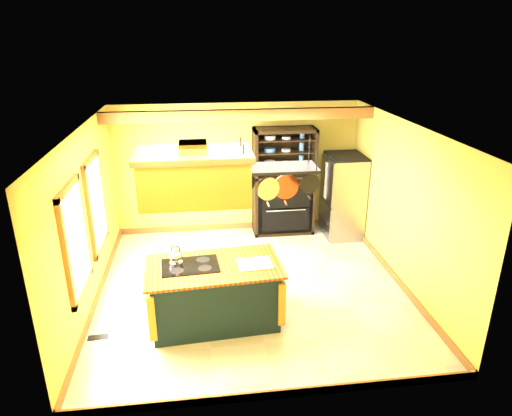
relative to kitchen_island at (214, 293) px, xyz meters
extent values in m
plane|color=beige|center=(0.65, 0.85, -0.47)|extent=(5.00, 5.00, 0.00)
plane|color=white|center=(0.65, 0.85, 2.23)|extent=(5.00, 5.00, 0.00)
cube|color=gold|center=(0.65, 3.35, 0.88)|extent=(5.00, 0.02, 2.70)
cube|color=gold|center=(0.65, -1.65, 0.88)|extent=(5.00, 0.02, 2.70)
cube|color=gold|center=(-1.85, 0.85, 0.88)|extent=(0.02, 5.00, 2.70)
cube|color=gold|center=(3.15, 0.85, 0.88)|extent=(0.02, 5.00, 2.70)
cube|color=#94602D|center=(0.65, 2.55, 2.12)|extent=(5.00, 0.15, 0.20)
cube|color=#94602D|center=(-1.82, 0.05, 0.93)|extent=(0.06, 1.06, 1.56)
cube|color=white|center=(-1.80, 0.05, 0.93)|extent=(0.02, 0.85, 1.34)
cube|color=#94602D|center=(-1.82, 1.45, 0.93)|extent=(0.06, 1.06, 1.56)
cube|color=white|center=(-1.80, 1.45, 0.93)|extent=(0.02, 0.85, 1.34)
cube|color=black|center=(0.00, 0.00, -0.03)|extent=(1.82, 1.08, 0.88)
cube|color=brown|center=(0.00, 0.00, 0.43)|extent=(1.99, 1.20, 0.04)
cube|color=black|center=(-0.32, 0.03, 0.46)|extent=(0.83, 0.61, 0.01)
ellipsoid|color=silver|center=(-0.52, 0.14, 0.56)|extent=(0.20, 0.20, 0.16)
cube|color=white|center=(0.59, -0.04, 0.46)|extent=(0.50, 0.41, 0.02)
cube|color=#B1872C|center=(-0.20, 0.00, 1.73)|extent=(1.41, 0.76, 0.60)
cube|color=#94602D|center=(-0.20, 0.00, 2.07)|extent=(1.50, 0.85, 0.08)
cube|color=#B1872C|center=(-0.20, 0.00, 2.13)|extent=(0.35, 0.35, 0.20)
cube|color=black|center=(0.90, 0.00, 1.85)|extent=(1.05, 0.52, 0.04)
cylinder|color=black|center=(0.43, -0.21, 2.04)|extent=(0.02, 0.02, 0.38)
cylinder|color=black|center=(1.37, 0.21, 2.04)|extent=(0.02, 0.02, 0.38)
cylinder|color=black|center=(0.48, 0.10, 1.65)|extent=(0.27, 0.03, 0.27)
cylinder|color=silver|center=(0.76, -0.11, 1.60)|extent=(0.31, 0.03, 0.31)
cylinder|color=#C14930|center=(1.04, 0.10, 1.55)|extent=(0.36, 0.03, 0.36)
cylinder|color=black|center=(1.32, -0.11, 1.65)|extent=(0.27, 0.03, 0.27)
cube|color=gray|center=(2.78, 2.75, 0.37)|extent=(0.70, 0.86, 1.68)
cube|color=gray|center=(2.41, 2.53, 0.74)|extent=(0.03, 0.41, 0.91)
cube|color=gray|center=(2.41, 2.96, 0.74)|extent=(0.03, 0.41, 0.91)
cube|color=gray|center=(2.41, 2.75, -0.08)|extent=(0.03, 0.83, 0.71)
cube|color=black|center=(2.78, 2.75, -0.44)|extent=(0.67, 0.82, 0.06)
cube|color=black|center=(1.59, 3.30, 0.64)|extent=(1.26, 0.06, 2.22)
cube|color=black|center=(0.99, 3.06, 0.64)|extent=(0.06, 0.53, 2.22)
cube|color=black|center=(2.19, 3.06, 0.64)|extent=(0.06, 0.53, 2.22)
cube|color=black|center=(1.59, 3.06, 0.79)|extent=(1.26, 0.53, 0.05)
cube|color=black|center=(1.59, 3.09, 0.19)|extent=(1.14, 0.43, 1.20)
cube|color=black|center=(1.59, 2.78, 0.45)|extent=(0.98, 0.04, 0.53)
cube|color=black|center=(1.59, 2.78, -0.08)|extent=(0.98, 0.04, 0.48)
cube|color=black|center=(1.59, 3.06, 1.03)|extent=(1.14, 0.47, 0.02)
cube|color=black|center=(1.59, 3.06, 1.29)|extent=(1.14, 0.47, 0.02)
cube|color=black|center=(1.59, 3.06, 1.54)|extent=(1.14, 0.47, 0.03)
cylinder|color=white|center=(1.28, 3.01, 1.08)|extent=(0.22, 0.22, 0.07)
cylinder|color=#39669F|center=(1.93, 3.01, 1.39)|extent=(0.10, 0.10, 0.17)
cube|color=black|center=(-1.65, -0.20, -0.46)|extent=(0.29, 0.14, 0.01)
camera|label=1|loc=(-0.13, -5.74, 3.54)|focal=32.00mm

